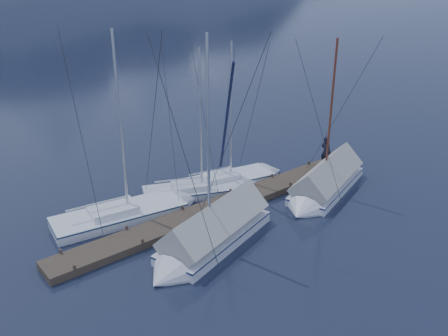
{
  "coord_description": "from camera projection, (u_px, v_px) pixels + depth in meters",
  "views": [
    {
      "loc": [
        -13.13,
        -14.22,
        11.14
      ],
      "look_at": [
        0.0,
        2.0,
        2.2
      ],
      "focal_mm": 38.0,
      "sensor_mm": 36.0,
      "label": 1
    }
  ],
  "objects": [
    {
      "name": "sailboat_open_mid",
      "position": [
        210.0,
        189.0,
        25.24
      ],
      "size": [
        6.51,
        4.13,
        8.37
      ],
      "color": "silver",
      "rests_on": "ground"
    },
    {
      "name": "sailboat_covered_near",
      "position": [
        323.0,
        186.0,
        24.99
      ],
      "size": [
        7.17,
        4.15,
        8.93
      ],
      "color": "white",
      "rests_on": "ground"
    },
    {
      "name": "sailboat_covered_far",
      "position": [
        208.0,
        238.0,
        20.13
      ],
      "size": [
        7.31,
        4.0,
        9.82
      ],
      "color": "silver",
      "rests_on": "ground"
    },
    {
      "name": "person",
      "position": [
        326.0,
        152.0,
        27.35
      ],
      "size": [
        0.44,
        0.66,
        1.8
      ],
      "primitive_type": "imported",
      "rotation": [
        0.0,
        0.0,
        1.59
      ],
      "color": "black",
      "rests_on": "dock"
    },
    {
      "name": "ground",
      "position": [
        251.0,
        224.0,
        22.14
      ],
      "size": [
        1000.0,
        1000.0,
        0.0
      ],
      "primitive_type": "plane",
      "color": "black",
      "rests_on": "ground"
    },
    {
      "name": "mooring_posts",
      "position": [
        216.0,
        205.0,
        23.14
      ],
      "size": [
        15.12,
        1.52,
        0.35
      ],
      "color": "#382D23",
      "rests_on": "ground"
    },
    {
      "name": "sailboat_open_right",
      "position": [
        238.0,
        179.0,
        26.52
      ],
      "size": [
        6.65,
        3.18,
        8.48
      ],
      "color": "silver",
      "rests_on": "ground"
    },
    {
      "name": "sailboat_open_left",
      "position": [
        138.0,
        211.0,
        22.97
      ],
      "size": [
        7.52,
        3.33,
        9.65
      ],
      "color": "silver",
      "rests_on": "ground"
    },
    {
      "name": "dock",
      "position": [
        224.0,
        207.0,
        23.52
      ],
      "size": [
        18.0,
        1.5,
        0.54
      ],
      "color": "#382D23",
      "rests_on": "ground"
    }
  ]
}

